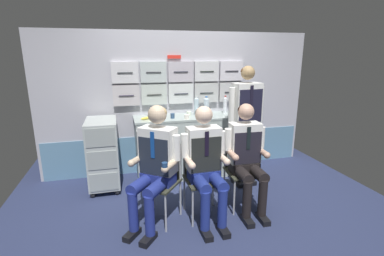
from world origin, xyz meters
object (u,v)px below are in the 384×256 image
folding_chair_left (163,173)px  folding_chair_right (241,163)px  crew_member_center (206,160)px  crew_member_right (247,153)px  crew_member_left (155,161)px  paper_cup_tan (209,111)px  crew_member_standing (246,116)px  folding_chair_center (201,170)px  snack_banana (146,118)px  service_trolley (103,152)px  water_bottle_tall (225,105)px

folding_chair_left → folding_chair_right: size_ratio=1.00×
crew_member_center → crew_member_right: (0.53, 0.09, -0.01)m
crew_member_left → crew_member_center: bearing=-6.6°
crew_member_left → crew_member_center: 0.55m
paper_cup_tan → crew_member_standing: bearing=-63.5°
folding_chair_right → paper_cup_tan: bearing=92.9°
folding_chair_left → crew_member_left: size_ratio=0.65×
folding_chair_center → snack_banana: bearing=116.3°
folding_chair_right → crew_member_standing: bearing=61.2°
crew_member_standing → service_trolley: bearing=169.2°
crew_member_left → paper_cup_tan: bearing=52.5°
folding_chair_left → paper_cup_tan: (0.92, 1.20, 0.43)m
paper_cup_tan → crew_member_right: bearing=-87.7°
folding_chair_left → crew_member_center: bearing=-22.8°
service_trolley → water_bottle_tall: size_ratio=3.57×
folding_chair_left → crew_member_left: 0.26m
folding_chair_left → paper_cup_tan: paper_cup_tan is taller
crew_member_center → crew_member_standing: (0.80, 0.74, 0.28)m
folding_chair_left → snack_banana: (-0.06, 1.00, 0.42)m
crew_member_left → crew_member_standing: size_ratio=0.78×
folding_chair_right → crew_member_right: 0.24m
crew_member_center → crew_member_left: bearing=173.4°
crew_member_standing → snack_banana: (-1.31, 0.44, -0.05)m
crew_member_left → folding_chair_right: size_ratio=1.54×
folding_chair_left → folding_chair_right: (0.98, 0.07, 0.00)m
folding_chair_right → water_bottle_tall: 1.22m
snack_banana → service_trolley: bearing=-172.7°
crew_member_right → folding_chair_right: bearing=87.9°
service_trolley → crew_member_center: 1.59m
folding_chair_left → crew_member_standing: (1.25, 0.55, 0.47)m
paper_cup_tan → folding_chair_center: bearing=-111.3°
folding_chair_center → crew_member_standing: (0.80, 0.58, 0.47)m
crew_member_center → water_bottle_tall: (0.73, 1.34, 0.34)m
service_trolley → crew_member_center: (1.12, -1.11, 0.20)m
service_trolley → folding_chair_left: size_ratio=1.13×
folding_chair_center → crew_member_standing: crew_member_standing is taller
crew_member_center → folding_chair_right: crew_member_center is taller
water_bottle_tall → snack_banana: bearing=-172.8°
folding_chair_left → crew_member_right: bearing=-5.6°
crew_member_left → folding_chair_right: 1.11m
crew_member_right → paper_cup_tan: crew_member_right is taller
folding_chair_left → folding_chair_center: bearing=-3.7°
crew_member_standing → folding_chair_right: bearing=-118.8°
crew_member_center → snack_banana: 1.31m
crew_member_standing → paper_cup_tan: size_ratio=24.78×
crew_member_left → crew_member_right: bearing=1.6°
service_trolley → crew_member_center: size_ratio=0.75×
crew_member_standing → snack_banana: crew_member_standing is taller
folding_chair_center → crew_member_right: bearing=-7.1°
crew_member_right → water_bottle_tall: size_ratio=4.69×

